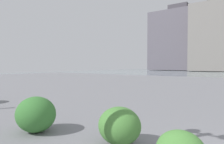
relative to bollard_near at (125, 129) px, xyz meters
The scene contains 5 objects.
building_slab 63.09m from the bollard_near, 82.52° to the right, with size 11.88×15.48×20.83m.
building_annex 68.62m from the bollard_near, 72.83° to the right, with size 17.49×11.31×21.76m.
bollard_near is the anchor object (origin of this frame).
shrub_low 2.22m from the bollard_near, 12.30° to the left, with size 0.97×0.88×0.83m.
shrub_tall 0.19m from the bollard_near, 21.00° to the right, with size 0.87×0.78×0.74m.
Camera 1 is at (0.43, 2.01, 1.56)m, focal length 32.30 mm.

